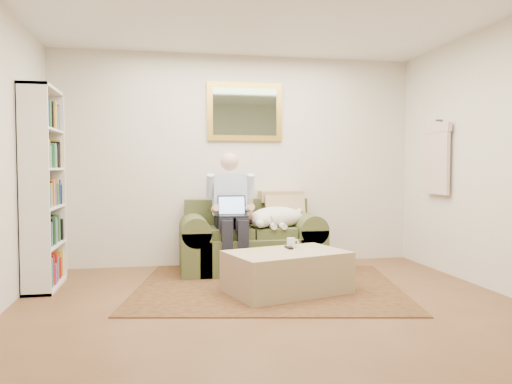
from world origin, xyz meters
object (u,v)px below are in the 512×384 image
object	(u,v)px
sofa	(251,246)
seated_man	(232,213)
bookshelf	(43,188)
laptop	(232,211)
sleeping_dog	(277,217)
coffee_mug	(291,243)
ottoman	(287,272)

from	to	relation	value
sofa	seated_man	bearing A→B (deg)	-148.55
bookshelf	laptop	bearing A→B (deg)	6.94
sleeping_dog	bookshelf	xyz separation A→B (m)	(-2.48, -0.37, 0.37)
bookshelf	coffee_mug	bearing A→B (deg)	-10.61
laptop	coffee_mug	size ratio (longest dim) A/B	3.19
coffee_mug	bookshelf	distance (m)	2.54
laptop	ottoman	world-z (taller)	laptop
seated_man	coffee_mug	bearing A→B (deg)	-56.59
bookshelf	seated_man	bearing A→B (deg)	8.78
seated_man	ottoman	world-z (taller)	seated_man
sleeping_dog	bookshelf	distance (m)	2.53
coffee_mug	bookshelf	xyz separation A→B (m)	(-2.44, 0.46, 0.55)
laptop	sleeping_dog	world-z (taller)	laptop
bookshelf	sleeping_dog	bearing A→B (deg)	8.42
seated_man	sleeping_dog	bearing A→B (deg)	7.13
ottoman	coffee_mug	xyz separation A→B (m)	(0.09, 0.20, 0.25)
ottoman	bookshelf	world-z (taller)	bookshelf
sleeping_dog	coffee_mug	size ratio (longest dim) A/B	6.76
laptop	bookshelf	size ratio (longest dim) A/B	0.16
sofa	seated_man	distance (m)	0.50
sofa	sleeping_dog	xyz separation A→B (m)	(0.29, -0.08, 0.34)
sleeping_dog	coffee_mug	world-z (taller)	sleeping_dog
laptop	sleeping_dog	distance (m)	0.56
sleeping_dog	coffee_mug	distance (m)	0.84
seated_man	ottoman	bearing A→B (deg)	-67.05
coffee_mug	sleeping_dog	bearing A→B (deg)	87.09
sofa	seated_man	world-z (taller)	seated_man
sleeping_dog	coffee_mug	bearing A→B (deg)	-92.91
sofa	laptop	size ratio (longest dim) A/B	5.15
sofa	laptop	distance (m)	0.55
sofa	bookshelf	bearing A→B (deg)	-168.36
seated_man	bookshelf	world-z (taller)	bookshelf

